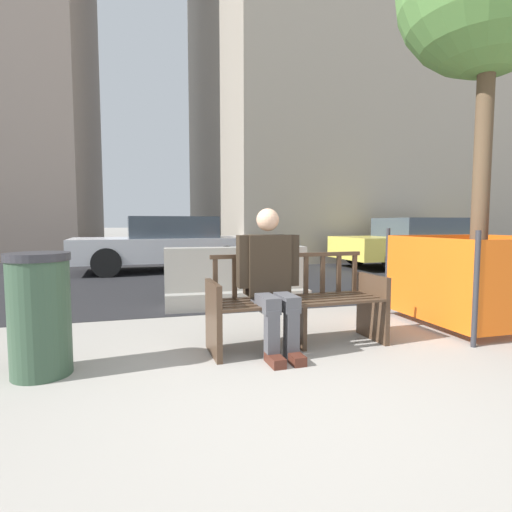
% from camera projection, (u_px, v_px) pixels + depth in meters
% --- Properties ---
extents(ground_plane, '(200.00, 200.00, 0.00)m').
position_uv_depth(ground_plane, '(308.00, 404.00, 2.61)').
color(ground_plane, gray).
extents(street_asphalt, '(120.00, 12.00, 0.01)m').
position_uv_depth(street_asphalt, '(184.00, 266.00, 10.96)').
color(street_asphalt, black).
rests_on(street_asphalt, ground).
extents(street_bench, '(1.71, 0.59, 0.88)m').
position_uv_depth(street_bench, '(297.00, 305.00, 3.81)').
color(street_bench, '#473323').
rests_on(street_bench, ground).
extents(seated_person, '(0.58, 0.73, 1.31)m').
position_uv_depth(seated_person, '(270.00, 277.00, 3.65)').
color(seated_person, '#2D2319').
rests_on(seated_person, ground).
extents(jersey_barrier_centre, '(2.03, 0.77, 0.84)m').
position_uv_depth(jersey_barrier_centre, '(237.00, 282.00, 5.66)').
color(jersey_barrier_centre, gray).
rests_on(jersey_barrier_centre, ground).
extents(construction_fence, '(1.48, 1.48, 1.11)m').
position_uv_depth(construction_fence, '(477.00, 277.00, 4.64)').
color(construction_fence, '#2D2D33').
rests_on(construction_fence, ground).
extents(car_sedan_mid, '(4.40, 2.06, 1.33)m').
position_uv_depth(car_sedan_mid, '(167.00, 244.00, 9.83)').
color(car_sedan_mid, silver).
rests_on(car_sedan_mid, ground).
extents(car_sedan_far, '(4.59, 2.04, 1.31)m').
position_uv_depth(car_sedan_far, '(423.00, 242.00, 10.70)').
color(car_sedan_far, '#DBC64C').
rests_on(car_sedan_far, ground).
extents(trash_bin, '(0.47, 0.47, 0.95)m').
position_uv_depth(trash_bin, '(40.00, 314.00, 3.07)').
color(trash_bin, '#334C38').
rests_on(trash_bin, ground).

